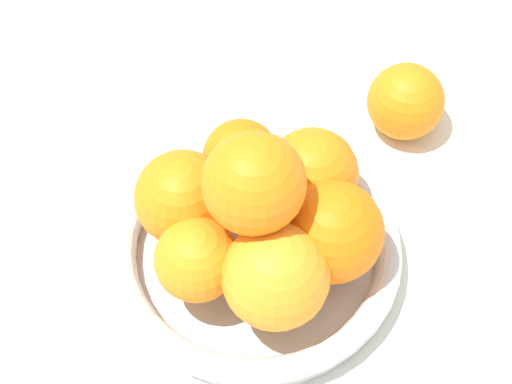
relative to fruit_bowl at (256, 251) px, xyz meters
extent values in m
plane|color=silver|center=(0.00, 0.00, -0.02)|extent=(4.00, 4.00, 0.00)
cylinder|color=silver|center=(0.00, 0.00, -0.01)|extent=(0.24, 0.24, 0.01)
torus|color=silver|center=(0.00, 0.00, 0.01)|extent=(0.25, 0.25, 0.02)
sphere|color=orange|center=(-0.06, -0.01, 0.05)|extent=(0.07, 0.07, 0.07)
sphere|color=orange|center=(-0.01, -0.06, 0.06)|extent=(0.08, 0.08, 0.08)
sphere|color=orange|center=(0.04, -0.04, 0.06)|extent=(0.08, 0.08, 0.08)
sphere|color=orange|center=(0.06, 0.01, 0.06)|extent=(0.08, 0.08, 0.08)
sphere|color=orange|center=(0.02, 0.06, 0.05)|extent=(0.07, 0.07, 0.07)
sphere|color=orange|center=(-0.04, 0.04, 0.06)|extent=(0.08, 0.08, 0.08)
sphere|color=orange|center=(-0.01, -0.01, 0.12)|extent=(0.08, 0.08, 0.08)
sphere|color=orange|center=(0.20, 0.07, 0.02)|extent=(0.07, 0.07, 0.07)
camera|label=1|loc=(-0.18, -0.33, 0.62)|focal=60.00mm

